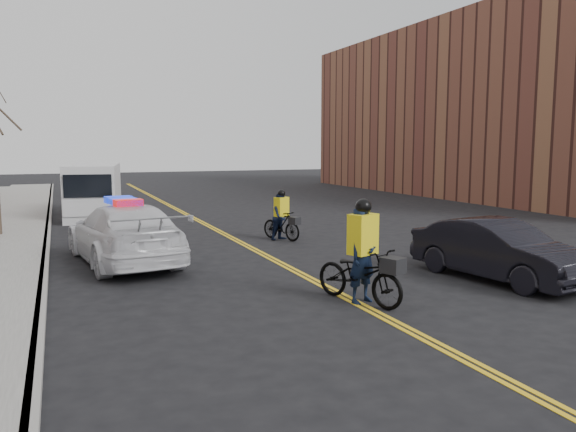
% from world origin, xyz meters
% --- Properties ---
extents(ground, '(120.00, 120.00, 0.00)m').
position_xyz_m(ground, '(0.00, 0.00, 0.00)').
color(ground, black).
rests_on(ground, ground).
extents(center_line_left, '(0.10, 60.00, 0.01)m').
position_xyz_m(center_line_left, '(-0.08, 8.00, 0.01)').
color(center_line_left, yellow).
rests_on(center_line_left, ground).
extents(center_line_right, '(0.10, 60.00, 0.01)m').
position_xyz_m(center_line_right, '(0.08, 8.00, 0.01)').
color(center_line_right, yellow).
rests_on(center_line_right, ground).
extents(curb, '(0.20, 60.00, 0.15)m').
position_xyz_m(curb, '(-6.00, 8.00, 0.07)').
color(curb, gray).
rests_on(curb, ground).
extents(building_across, '(12.00, 30.00, 11.00)m').
position_xyz_m(building_across, '(22.00, 18.00, 5.50)').
color(building_across, brown).
rests_on(building_across, ground).
extents(police_cruiser, '(3.03, 5.92, 1.81)m').
position_xyz_m(police_cruiser, '(-3.95, 3.97, 0.83)').
color(police_cruiser, white).
rests_on(police_cruiser, ground).
extents(dark_sedan, '(2.19, 4.61, 1.46)m').
position_xyz_m(dark_sedan, '(4.13, -1.49, 0.73)').
color(dark_sedan, black).
rests_on(dark_sedan, ground).
extents(cargo_van, '(2.86, 5.94, 2.39)m').
position_xyz_m(cargo_van, '(-4.07, 14.91, 1.17)').
color(cargo_van, silver).
rests_on(cargo_van, ground).
extents(cyclist_near, '(1.49, 2.33, 2.16)m').
position_xyz_m(cyclist_near, '(0.15, -1.95, 0.75)').
color(cyclist_near, black).
rests_on(cyclist_near, ground).
extents(cyclist_far, '(1.13, 1.77, 1.74)m').
position_xyz_m(cyclist_far, '(1.49, 5.92, 0.68)').
color(cyclist_far, black).
rests_on(cyclist_far, ground).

